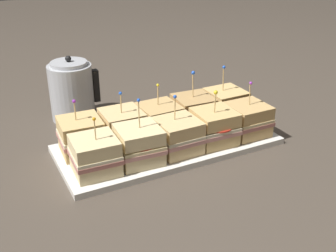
% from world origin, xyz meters
% --- Properties ---
extents(ground_plane, '(6.00, 6.00, 0.00)m').
position_xyz_m(ground_plane, '(0.00, 0.00, 0.00)').
color(ground_plane, '#4C4238').
extents(serving_platter, '(0.65, 0.28, 0.02)m').
position_xyz_m(serving_platter, '(0.00, 0.00, 0.01)').
color(serving_platter, white).
rests_on(serving_platter, ground_plane).
extents(sandwich_front_far_left, '(0.12, 0.12, 0.16)m').
position_xyz_m(sandwich_front_far_left, '(-0.24, -0.06, 0.07)').
color(sandwich_front_far_left, beige).
rests_on(sandwich_front_far_left, serving_platter).
extents(sandwich_front_left, '(0.13, 0.13, 0.18)m').
position_xyz_m(sandwich_front_left, '(-0.12, -0.06, 0.07)').
color(sandwich_front_left, beige).
rests_on(sandwich_front_left, serving_platter).
extents(sandwich_front_center, '(0.12, 0.12, 0.17)m').
position_xyz_m(sandwich_front_center, '(-0.00, -0.06, 0.07)').
color(sandwich_front_center, '#DBB77A').
rests_on(sandwich_front_center, serving_platter).
extents(sandwich_front_right, '(0.12, 0.12, 0.17)m').
position_xyz_m(sandwich_front_right, '(0.12, -0.06, 0.07)').
color(sandwich_front_right, tan).
rests_on(sandwich_front_right, serving_platter).
extents(sandwich_front_far_right, '(0.12, 0.12, 0.17)m').
position_xyz_m(sandwich_front_far_right, '(0.24, -0.06, 0.07)').
color(sandwich_front_far_right, tan).
rests_on(sandwich_front_far_right, serving_platter).
extents(sandwich_back_far_left, '(0.12, 0.12, 0.16)m').
position_xyz_m(sandwich_back_far_left, '(-0.24, 0.06, 0.07)').
color(sandwich_back_far_left, tan).
rests_on(sandwich_back_far_left, serving_platter).
extents(sandwich_back_left, '(0.12, 0.12, 0.16)m').
position_xyz_m(sandwich_back_left, '(-0.12, 0.06, 0.07)').
color(sandwich_back_left, '#DBB77A').
rests_on(sandwich_back_left, serving_platter).
extents(sandwich_back_center, '(0.12, 0.12, 0.16)m').
position_xyz_m(sandwich_back_center, '(0.00, 0.06, 0.07)').
color(sandwich_back_center, tan).
rests_on(sandwich_back_center, serving_platter).
extents(sandwich_back_right, '(0.13, 0.13, 0.18)m').
position_xyz_m(sandwich_back_right, '(0.12, 0.06, 0.07)').
color(sandwich_back_right, tan).
rests_on(sandwich_back_right, serving_platter).
extents(sandwich_back_far_right, '(0.12, 0.12, 0.18)m').
position_xyz_m(sandwich_back_far_right, '(0.24, 0.06, 0.07)').
color(sandwich_back_far_right, tan).
rests_on(sandwich_back_far_right, serving_platter).
extents(kettle_steel, '(0.17, 0.15, 0.22)m').
position_xyz_m(kettle_steel, '(-0.19, 0.34, 0.10)').
color(kettle_steel, '#B7BABF').
rests_on(kettle_steel, ground_plane).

